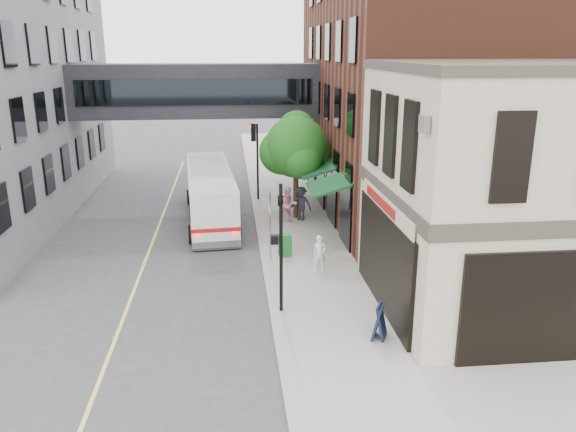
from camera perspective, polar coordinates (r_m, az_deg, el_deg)
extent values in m
plane|color=#38383A|center=(17.96, -1.39, -12.84)|extent=(120.00, 120.00, 0.00)
cube|color=gray|center=(31.02, 0.20, 0.26)|extent=(4.00, 60.00, 0.15)
cube|color=#BFA892|center=(20.88, 23.50, 2.07)|extent=(10.00, 8.00, 8.15)
cube|color=#38332B|center=(20.86, 23.52, 2.26)|extent=(10.12, 8.12, 0.50)
cube|color=#38332B|center=(20.33, 24.91, 13.65)|extent=(10.12, 8.12, 0.30)
cube|color=black|center=(19.61, 9.68, -4.48)|extent=(0.14, 6.40, 3.40)
cube|color=black|center=(19.60, 9.57, -4.48)|extent=(0.04, 5.90, 3.00)
cube|color=maroon|center=(19.54, 9.33, 1.49)|extent=(0.03, 3.60, 0.32)
cube|color=#4F2618|center=(32.62, 14.51, 12.93)|extent=(12.00, 18.00, 14.00)
cube|color=#0D3D15|center=(30.22, 2.42, 5.52)|extent=(1.80, 13.00, 0.40)
cube|color=black|center=(33.71, -9.23, 12.49)|extent=(14.00, 3.00, 3.00)
cube|color=black|center=(32.16, -9.37, 12.29)|extent=(13.00, 0.08, 1.40)
cube|color=black|center=(35.25, -9.10, 12.67)|extent=(13.00, 0.08, 1.40)
cylinder|color=black|center=(18.79, -0.71, -3.38)|extent=(0.12, 0.12, 4.50)
cube|color=black|center=(18.66, -1.39, -2.40)|extent=(0.25, 0.22, 0.30)
imported|color=black|center=(18.24, -0.74, 2.08)|extent=(0.20, 0.16, 1.00)
cylinder|color=black|center=(33.25, -3.11, 5.48)|extent=(0.12, 0.12, 4.50)
cube|color=black|center=(33.17, -3.50, 6.07)|extent=(0.25, 0.22, 0.30)
cube|color=black|center=(32.94, -3.54, 8.46)|extent=(0.28, 0.28, 1.00)
sphere|color=#FF0C05|center=(32.89, -3.83, 9.06)|extent=(0.18, 0.18, 0.18)
cylinder|color=gray|center=(23.75, -1.82, -0.96)|extent=(0.08, 0.08, 3.00)
cube|color=white|center=(23.55, -1.88, 0.66)|extent=(0.03, 0.75, 0.22)
cube|color=#0C591E|center=(23.40, -1.90, 1.95)|extent=(0.03, 0.70, 0.18)
cube|color=#B20C0C|center=(23.69, -1.87, -0.50)|extent=(0.03, 0.30, 0.40)
cylinder|color=#382619|center=(29.69, 0.80, 2.46)|extent=(0.28, 0.28, 2.80)
sphere|color=#155115|center=(29.19, 0.82, 7.03)|extent=(3.20, 3.20, 3.20)
sphere|color=#155115|center=(29.85, 2.23, 6.46)|extent=(2.20, 2.20, 2.20)
sphere|color=#155115|center=(29.47, -0.62, 6.53)|extent=(2.40, 2.40, 2.40)
sphere|color=#155115|center=(29.67, 0.88, 8.75)|extent=(2.00, 2.00, 2.00)
cube|color=#D8CC4C|center=(27.33, -13.64, -2.68)|extent=(0.12, 40.00, 0.01)
cube|color=silver|center=(30.10, -7.91, 2.31)|extent=(2.98, 10.27, 2.55)
cube|color=black|center=(29.99, -7.94, 3.12)|extent=(3.01, 10.10, 0.92)
cube|color=#B20C0C|center=(30.21, -7.88, 1.50)|extent=(3.03, 10.29, 0.19)
cylinder|color=black|center=(26.81, -9.79, -1.84)|extent=(0.33, 0.90, 0.88)
cylinder|color=black|center=(26.90, -5.10, -1.59)|extent=(0.33, 0.90, 0.88)
cylinder|color=black|center=(33.57, -10.00, 1.93)|extent=(0.33, 0.90, 0.88)
cylinder|color=black|center=(33.64, -6.25, 2.12)|extent=(0.33, 0.90, 0.88)
imported|color=white|center=(22.73, 3.23, -3.82)|extent=(0.59, 0.43, 1.50)
imported|color=pink|center=(28.88, 0.05, 1.12)|extent=(1.06, 0.92, 1.89)
imported|color=black|center=(29.35, 1.34, 1.28)|extent=(1.34, 1.16, 1.80)
cube|color=#166325|center=(24.39, -0.31, -2.97)|extent=(0.58, 0.54, 0.98)
cube|color=black|center=(17.94, 9.29, -10.55)|extent=(0.62, 0.73, 1.11)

